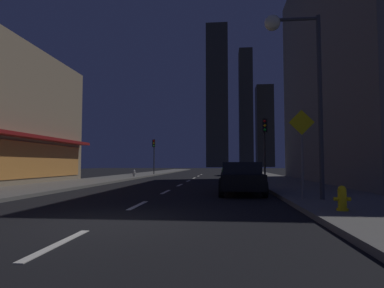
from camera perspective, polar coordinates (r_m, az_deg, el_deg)
ground_plane at (r=39.51m, az=1.42°, el=-5.58°), size 78.00×136.00×0.10m
sidewalk_right at (r=39.62m, az=11.61°, el=-5.32°), size 4.00×76.00×0.15m
sidewalk_left at (r=40.60m, az=-8.53°, el=-5.31°), size 4.00×76.00×0.15m
lane_marking_center at (r=23.79m, az=-1.31°, el=-6.80°), size 0.16×38.60×0.01m
skyscraper_distant_tall at (r=135.69m, az=4.43°, el=8.43°), size 8.88×7.55×58.89m
skyscraper_distant_mid at (r=139.20m, az=9.41°, el=6.17°), size 5.46×8.62×49.37m
skyscraper_distant_short at (r=154.44m, az=12.62°, el=3.04°), size 7.70×8.74×37.58m
car_parked_near at (r=14.88m, az=8.58°, el=-5.90°), size 1.98×4.24×1.45m
car_parked_far at (r=38.58m, az=6.68°, el=-4.43°), size 1.98×4.24×1.45m
fire_hydrant_yellow_near at (r=9.46m, az=24.84°, el=-8.73°), size 0.42×0.30×0.65m
fire_hydrant_far_left at (r=32.43m, az=-10.13°, el=-5.08°), size 0.42×0.30×0.65m
traffic_light_near_right at (r=21.63m, az=12.62°, el=1.40°), size 0.32×0.48×4.20m
traffic_light_far_left at (r=39.35m, az=-6.71°, el=-0.84°), size 0.32×0.48×4.20m
street_lamp_right at (r=12.49m, az=17.65°, el=13.88°), size 1.96×0.56×6.58m
pedestrian_crossing_sign at (r=12.19m, az=18.72°, el=-0.28°), size 0.91×0.08×3.15m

